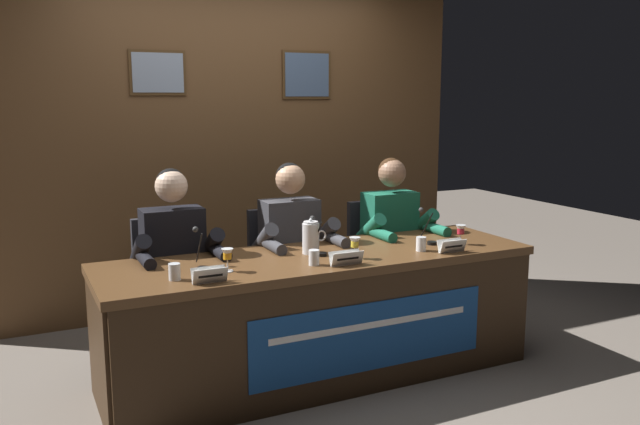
% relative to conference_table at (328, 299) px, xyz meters
% --- Properties ---
extents(ground_plane, '(12.00, 12.00, 0.00)m').
position_rel_conference_table_xyz_m(ground_plane, '(-0.00, 0.10, -0.49)').
color(ground_plane, '#70665B').
extents(wall_back_panelled, '(3.76, 0.14, 2.60)m').
position_rel_conference_table_xyz_m(wall_back_panelled, '(-0.00, 1.62, 0.81)').
color(wall_back_panelled, brown).
rests_on(wall_back_panelled, ground_plane).
extents(conference_table, '(2.56, 0.77, 0.74)m').
position_rel_conference_table_xyz_m(conference_table, '(0.00, 0.00, 0.00)').
color(conference_table, brown).
rests_on(conference_table, ground_plane).
extents(chair_left, '(0.44, 0.44, 0.91)m').
position_rel_conference_table_xyz_m(chair_left, '(-0.76, 0.67, -0.05)').
color(chair_left, black).
rests_on(chair_left, ground_plane).
extents(panelist_left, '(0.51, 0.48, 1.24)m').
position_rel_conference_table_xyz_m(panelist_left, '(-0.76, 0.47, 0.23)').
color(panelist_left, black).
rests_on(panelist_left, ground_plane).
extents(nameplate_left, '(0.17, 0.06, 0.08)m').
position_rel_conference_table_xyz_m(nameplate_left, '(-0.75, -0.19, 0.28)').
color(nameplate_left, white).
rests_on(nameplate_left, conference_table).
extents(juice_glass_left, '(0.06, 0.06, 0.12)m').
position_rel_conference_table_xyz_m(juice_glass_left, '(-0.60, -0.02, 0.33)').
color(juice_glass_left, white).
rests_on(juice_glass_left, conference_table).
extents(water_cup_left, '(0.06, 0.06, 0.08)m').
position_rel_conference_table_xyz_m(water_cup_left, '(-0.90, -0.06, 0.28)').
color(water_cup_left, silver).
rests_on(water_cup_left, conference_table).
extents(microphone_left, '(0.06, 0.17, 0.22)m').
position_rel_conference_table_xyz_m(microphone_left, '(-0.72, 0.09, 0.32)').
color(microphone_left, black).
rests_on(microphone_left, conference_table).
extents(chair_center, '(0.44, 0.44, 0.91)m').
position_rel_conference_table_xyz_m(chair_center, '(-0.00, 0.67, -0.05)').
color(chair_center, black).
rests_on(chair_center, ground_plane).
extents(panelist_center, '(0.51, 0.48, 1.24)m').
position_rel_conference_table_xyz_m(panelist_center, '(-0.00, 0.47, 0.23)').
color(panelist_center, black).
rests_on(panelist_center, ground_plane).
extents(nameplate_center, '(0.19, 0.06, 0.08)m').
position_rel_conference_table_xyz_m(nameplate_center, '(0.02, -0.18, 0.28)').
color(nameplate_center, white).
rests_on(nameplate_center, conference_table).
extents(juice_glass_center, '(0.06, 0.06, 0.12)m').
position_rel_conference_table_xyz_m(juice_glass_center, '(0.14, -0.07, 0.33)').
color(juice_glass_center, white).
rests_on(juice_glass_center, conference_table).
extents(water_cup_center, '(0.06, 0.06, 0.08)m').
position_rel_conference_table_xyz_m(water_cup_center, '(-0.14, -0.10, 0.28)').
color(water_cup_center, silver).
rests_on(water_cup_center, conference_table).
extents(microphone_center, '(0.06, 0.17, 0.22)m').
position_rel_conference_table_xyz_m(microphone_center, '(-0.01, 0.11, 0.32)').
color(microphone_center, black).
rests_on(microphone_center, conference_table).
extents(chair_right, '(0.44, 0.44, 0.91)m').
position_rel_conference_table_xyz_m(chair_right, '(0.75, 0.67, -0.05)').
color(chair_right, black).
rests_on(chair_right, ground_plane).
extents(panelist_right, '(0.51, 0.48, 1.24)m').
position_rel_conference_table_xyz_m(panelist_right, '(0.75, 0.47, 0.23)').
color(panelist_right, black).
rests_on(panelist_right, ground_plane).
extents(nameplate_right, '(0.17, 0.06, 0.08)m').
position_rel_conference_table_xyz_m(nameplate_right, '(0.72, -0.19, 0.28)').
color(nameplate_right, white).
rests_on(nameplate_right, conference_table).
extents(juice_glass_right, '(0.06, 0.06, 0.12)m').
position_rel_conference_table_xyz_m(juice_glass_right, '(0.90, -0.04, 0.33)').
color(juice_glass_right, white).
rests_on(juice_glass_right, conference_table).
extents(water_cup_right, '(0.06, 0.06, 0.08)m').
position_rel_conference_table_xyz_m(water_cup_right, '(0.58, -0.08, 0.28)').
color(water_cup_right, silver).
rests_on(water_cup_right, conference_table).
extents(microphone_right, '(0.06, 0.17, 0.22)m').
position_rel_conference_table_xyz_m(microphone_right, '(0.74, 0.07, 0.32)').
color(microphone_right, black).
rests_on(microphone_right, conference_table).
extents(water_pitcher_central, '(0.15, 0.10, 0.21)m').
position_rel_conference_table_xyz_m(water_pitcher_central, '(-0.04, 0.15, 0.34)').
color(water_pitcher_central, silver).
rests_on(water_pitcher_central, conference_table).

